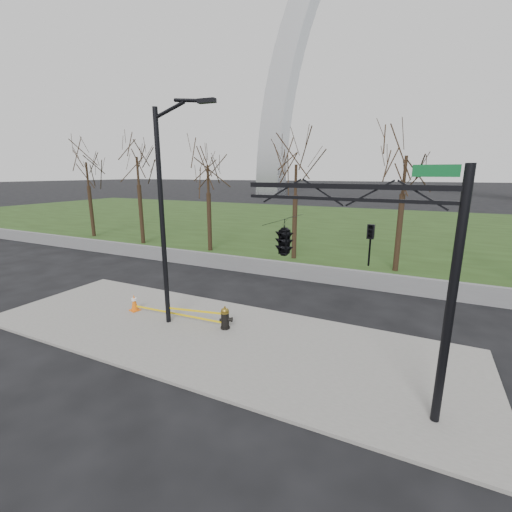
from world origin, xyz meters
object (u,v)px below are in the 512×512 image
at_px(fire_hydrant, 225,318).
at_px(street_light, 166,205).
at_px(traffic_signal_mast, 312,240).
at_px(traffic_cone, 134,303).

height_order(fire_hydrant, street_light, street_light).
xyz_separation_m(fire_hydrant, traffic_signal_mast, (3.77, -1.90, 3.64)).
bearing_deg(fire_hydrant, traffic_cone, 163.52).
bearing_deg(traffic_signal_mast, street_light, 169.44).
distance_m(fire_hydrant, street_light, 4.71).
relative_size(traffic_cone, street_light, 0.09).
bearing_deg(traffic_cone, fire_hydrant, 2.42).
bearing_deg(street_light, traffic_signal_mast, -19.02).
xyz_separation_m(traffic_cone, street_light, (2.27, -0.25, 4.24)).
distance_m(street_light, traffic_signal_mast, 6.08).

